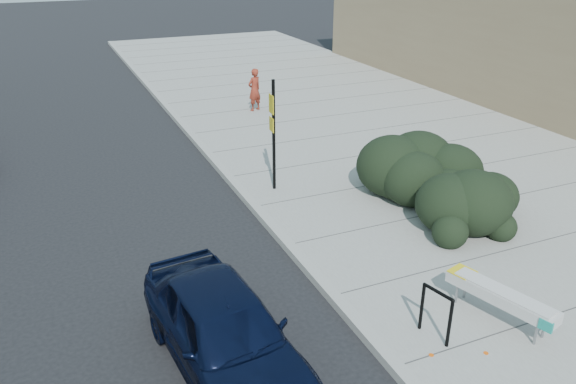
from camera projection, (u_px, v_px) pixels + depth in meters
name	position (u px, v px, depth m)	size (l,w,h in m)	color
ground	(335.00, 302.00, 10.10)	(120.00, 120.00, 0.00)	black
sidewalk_near	(425.00, 161.00, 16.29)	(11.20, 50.00, 0.15)	gray
curb_near	(242.00, 193.00, 14.24)	(0.22, 50.00, 0.17)	#9E9E99
bench	(501.00, 296.00, 9.22)	(0.90, 1.95, 0.58)	gray
bike_rack	(436.00, 309.00, 8.77)	(0.19, 0.59, 0.88)	black
sign_post	(273.00, 129.00, 13.69)	(0.11, 0.32, 2.81)	black
hedge	(436.00, 172.00, 13.26)	(2.14, 4.29, 1.61)	black
sedan_navy	(225.00, 331.00, 8.30)	(1.60, 3.97, 1.35)	black
pedestrian	(254.00, 90.00, 20.59)	(0.57, 0.37, 1.55)	maroon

